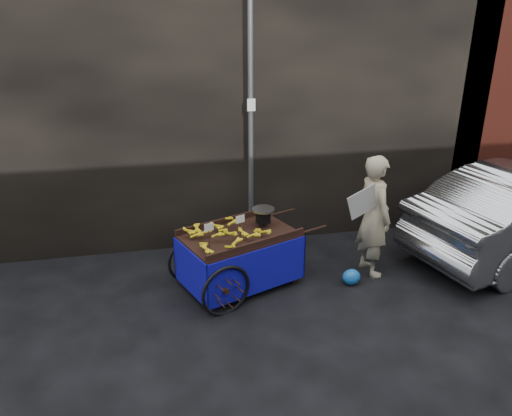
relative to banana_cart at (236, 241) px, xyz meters
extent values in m
plane|color=black|center=(0.12, -0.20, -0.72)|extent=(80.00, 80.00, 0.00)
cube|color=black|center=(-0.88, 2.40, 1.78)|extent=(11.00, 2.00, 5.00)
cube|color=#591E14|center=(5.62, 2.40, 1.78)|extent=(3.00, 2.00, 5.00)
cylinder|color=slate|center=(0.42, 1.10, 1.28)|extent=(0.08, 0.08, 4.00)
cube|color=white|center=(0.42, 1.05, 1.68)|extent=(0.12, 0.02, 0.18)
cube|color=black|center=(0.05, 0.02, 0.05)|extent=(1.78, 1.46, 0.06)
cube|color=black|center=(-0.12, 0.44, 0.12)|extent=(1.44, 0.60, 0.10)
cube|color=black|center=(0.21, -0.40, 0.12)|extent=(1.44, 0.60, 0.10)
cube|color=black|center=(0.81, -0.09, -0.33)|extent=(0.06, 0.06, 0.77)
cube|color=black|center=(0.53, 0.62, -0.33)|extent=(0.06, 0.06, 0.77)
cylinder|color=black|center=(1.13, 0.03, 0.05)|extent=(0.46, 0.21, 0.04)
cylinder|color=black|center=(0.84, 0.75, 0.05)|extent=(0.46, 0.21, 0.04)
torus|color=black|center=(-0.25, -0.66, -0.38)|extent=(0.69, 0.31, 0.72)
torus|color=black|center=(-0.64, 0.31, -0.38)|extent=(0.69, 0.31, 0.72)
cylinder|color=black|center=(-0.44, -0.18, -0.38)|extent=(0.44, 1.02, 0.05)
cube|color=#070D89|center=(0.23, -0.44, -0.28)|extent=(1.47, 0.60, 0.65)
cube|color=#070D89|center=(-0.13, 0.47, -0.28)|extent=(1.47, 0.60, 0.65)
cube|color=#070D89|center=(-0.68, -0.27, -0.28)|extent=(0.38, 0.94, 0.65)
cube|color=#070D89|center=(0.77, 0.30, -0.28)|extent=(0.38, 0.94, 0.65)
cube|color=black|center=(0.43, 0.22, 0.21)|extent=(0.21, 0.19, 0.15)
cylinder|color=silver|center=(0.43, 0.22, 0.35)|extent=(0.42, 0.42, 0.03)
cube|color=white|center=(-0.41, -0.27, 0.37)|extent=(0.13, 0.06, 0.11)
cube|color=white|center=(0.04, -0.10, 0.37)|extent=(0.13, 0.06, 0.11)
imported|color=tan|center=(2.04, 0.00, 0.20)|extent=(0.53, 0.73, 1.84)
cube|color=#B2B1AB|center=(1.78, -0.18, 0.52)|extent=(0.57, 0.16, 0.50)
ellipsoid|color=blue|center=(1.63, -0.30, -0.60)|extent=(0.26, 0.21, 0.24)
camera|label=1|loc=(-1.00, -6.19, 3.07)|focal=35.00mm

